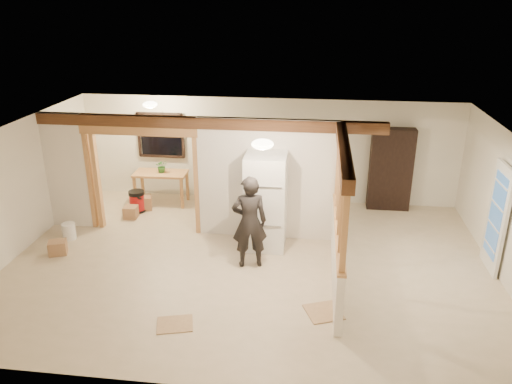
# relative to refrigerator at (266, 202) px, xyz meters

# --- Properties ---
(floor) EXTENTS (9.00, 6.50, 0.01)m
(floor) POSITION_rel_refrigerator_xyz_m (-0.23, -0.76, -0.96)
(floor) COLOR beige
(floor) RESTS_ON ground
(ceiling) EXTENTS (9.00, 6.50, 0.01)m
(ceiling) POSITION_rel_refrigerator_xyz_m (-0.23, -0.76, 1.54)
(ceiling) COLOR white
(wall_back) EXTENTS (9.00, 0.01, 2.50)m
(wall_back) POSITION_rel_refrigerator_xyz_m (-0.23, 2.49, 0.29)
(wall_back) COLOR silver
(wall_back) RESTS_ON floor
(wall_front) EXTENTS (9.00, 0.01, 2.50)m
(wall_front) POSITION_rel_refrigerator_xyz_m (-0.23, -4.01, 0.29)
(wall_front) COLOR silver
(wall_front) RESTS_ON floor
(wall_left) EXTENTS (0.01, 6.50, 2.50)m
(wall_left) POSITION_rel_refrigerator_xyz_m (-4.73, -0.76, 0.29)
(wall_left) COLOR silver
(wall_left) RESTS_ON floor
(wall_right) EXTENTS (0.01, 6.50, 2.50)m
(wall_right) POSITION_rel_refrigerator_xyz_m (4.27, -0.76, 0.29)
(wall_right) COLOR silver
(wall_right) RESTS_ON floor
(partition_left_stub) EXTENTS (0.90, 0.12, 2.50)m
(partition_left_stub) POSITION_rel_refrigerator_xyz_m (-4.28, 0.44, 0.29)
(partition_left_stub) COLOR silver
(partition_left_stub) RESTS_ON floor
(partition_center) EXTENTS (2.80, 0.12, 2.50)m
(partition_center) POSITION_rel_refrigerator_xyz_m (-0.03, 0.44, 0.29)
(partition_center) COLOR silver
(partition_center) RESTS_ON floor
(doorway_frame) EXTENTS (2.46, 0.14, 2.20)m
(doorway_frame) POSITION_rel_refrigerator_xyz_m (-2.63, 0.44, 0.14)
(doorway_frame) COLOR tan
(doorway_frame) RESTS_ON floor
(header_beam_back) EXTENTS (7.00, 0.18, 0.22)m
(header_beam_back) POSITION_rel_refrigerator_xyz_m (-1.23, 0.44, 1.42)
(header_beam_back) COLOR #57351E
(header_beam_back) RESTS_ON ceiling
(header_beam_right) EXTENTS (0.18, 3.30, 0.22)m
(header_beam_right) POSITION_rel_refrigerator_xyz_m (1.37, -1.16, 1.42)
(header_beam_right) COLOR #57351E
(header_beam_right) RESTS_ON ceiling
(pony_wall) EXTENTS (0.12, 3.20, 1.00)m
(pony_wall) POSITION_rel_refrigerator_xyz_m (1.37, -1.16, -0.46)
(pony_wall) COLOR silver
(pony_wall) RESTS_ON floor
(stud_partition) EXTENTS (0.14, 3.20, 1.32)m
(stud_partition) POSITION_rel_refrigerator_xyz_m (1.37, -1.16, 0.70)
(stud_partition) COLOR tan
(stud_partition) RESTS_ON pony_wall
(window_back) EXTENTS (1.12, 0.10, 1.10)m
(window_back) POSITION_rel_refrigerator_xyz_m (-2.83, 2.41, 0.59)
(window_back) COLOR black
(window_back) RESTS_ON wall_back
(french_door) EXTENTS (0.12, 0.86, 2.00)m
(french_door) POSITION_rel_refrigerator_xyz_m (4.19, -0.36, 0.04)
(french_door) COLOR white
(french_door) RESTS_ON floor
(ceiling_dome_main) EXTENTS (0.36, 0.36, 0.16)m
(ceiling_dome_main) POSITION_rel_refrigerator_xyz_m (0.07, -1.26, 1.52)
(ceiling_dome_main) COLOR #FFEABF
(ceiling_dome_main) RESTS_ON ceiling
(ceiling_dome_util) EXTENTS (0.32, 0.32, 0.14)m
(ceiling_dome_util) POSITION_rel_refrigerator_xyz_m (-2.73, 1.54, 1.52)
(ceiling_dome_util) COLOR #FFEABF
(ceiling_dome_util) RESTS_ON ceiling
(hanging_bulb) EXTENTS (0.07, 0.07, 0.07)m
(hanging_bulb) POSITION_rel_refrigerator_xyz_m (-2.23, 0.84, 1.22)
(hanging_bulb) COLOR #FFD88C
(hanging_bulb) RESTS_ON ceiling
(refrigerator) EXTENTS (0.79, 0.77, 1.91)m
(refrigerator) POSITION_rel_refrigerator_xyz_m (0.00, 0.00, 0.00)
(refrigerator) COLOR white
(refrigerator) RESTS_ON floor
(woman) EXTENTS (0.72, 0.56, 1.76)m
(woman) POSITION_rel_refrigerator_xyz_m (-0.21, -0.81, -0.08)
(woman) COLOR black
(woman) RESTS_ON floor
(work_table) EXTENTS (1.26, 0.66, 0.78)m
(work_table) POSITION_rel_refrigerator_xyz_m (-2.73, 1.90, -0.57)
(work_table) COLOR tan
(work_table) RESTS_ON floor
(potted_plant) EXTENTS (0.35, 0.33, 0.31)m
(potted_plant) POSITION_rel_refrigerator_xyz_m (-2.68, 1.91, -0.02)
(potted_plant) COLOR #376B2C
(potted_plant) RESTS_ON work_table
(shop_vac) EXTENTS (0.49, 0.49, 0.51)m
(shop_vac) POSITION_rel_refrigerator_xyz_m (-3.15, 1.32, -0.70)
(shop_vac) COLOR #A60F10
(shop_vac) RESTS_ON floor
(bookshelf) EXTENTS (0.97, 0.32, 1.93)m
(bookshelf) POSITION_rel_refrigerator_xyz_m (2.66, 2.26, 0.01)
(bookshelf) COLOR black
(bookshelf) RESTS_ON floor
(bucket) EXTENTS (0.27, 0.27, 0.34)m
(bucket) POSITION_rel_refrigerator_xyz_m (-4.06, -0.22, -0.79)
(bucket) COLOR white
(bucket) RESTS_ON floor
(box_util_a) EXTENTS (0.44, 0.41, 0.32)m
(box_util_a) POSITION_rel_refrigerator_xyz_m (-3.04, 1.47, -0.80)
(box_util_a) COLOR #9C714B
(box_util_a) RESTS_ON floor
(box_util_b) EXTENTS (0.31, 0.31, 0.27)m
(box_util_b) POSITION_rel_refrigerator_xyz_m (-3.17, 0.96, -0.82)
(box_util_b) COLOR #9C714B
(box_util_b) RESTS_ON floor
(box_front) EXTENTS (0.40, 0.37, 0.27)m
(box_front) POSITION_rel_refrigerator_xyz_m (-3.97, -0.86, -0.82)
(box_front) COLOR #9C714B
(box_front) RESTS_ON floor
(floor_panel_near) EXTENTS (0.70, 0.70, 0.02)m
(floor_panel_near) POSITION_rel_refrigerator_xyz_m (1.17, -2.17, -0.95)
(floor_panel_near) COLOR tan
(floor_panel_near) RESTS_ON floor
(floor_panel_far) EXTENTS (0.64, 0.56, 0.02)m
(floor_panel_far) POSITION_rel_refrigerator_xyz_m (-1.10, -2.77, -0.95)
(floor_panel_far) COLOR tan
(floor_panel_far) RESTS_ON floor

